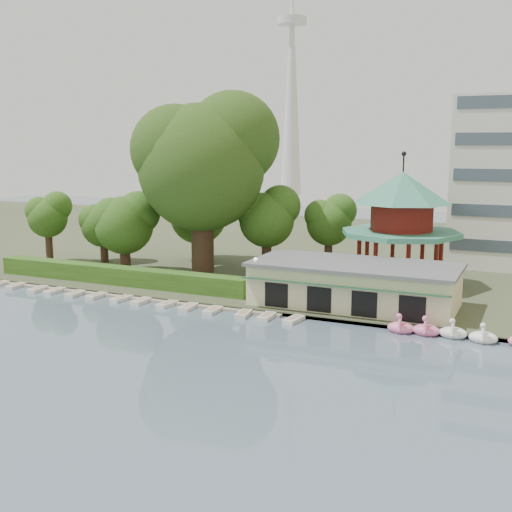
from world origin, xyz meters
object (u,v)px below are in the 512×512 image
Objects in this scene: pavilion at (401,217)px; big_tree at (204,158)px; dock at (123,296)px; boathouse at (354,284)px.

big_tree is at bearing -169.72° from pavilion.
big_tree reaches higher than pavilion.
dock is 1.83× the size of boathouse.
boathouse is 0.92× the size of big_tree.
big_tree reaches higher than dock.
pavilion is (2.00, 10.03, 5.11)m from boathouse.
pavilion reaches higher than boathouse.
pavilion is at bearing 31.66° from dock.
pavilion is at bearing 10.28° from big_tree.
pavilion is at bearing 78.72° from boathouse.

